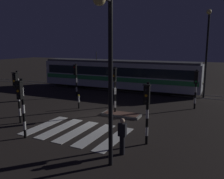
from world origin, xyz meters
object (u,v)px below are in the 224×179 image
object	(u,v)px
traffic_light_corner_near_left	(17,89)
traffic_light_corner_far_right	(196,83)
street_lamp_near_kerb	(108,63)
bollard_island_edge	(79,101)
traffic_light_kerb_mid_left	(21,100)
pedestrian_waiting_at_kerb	(122,136)
street_lamp_trackside_right	(207,44)
traffic_light_corner_far_left	(76,75)
traffic_light_median_centre	(115,83)
tram	(118,74)
traffic_light_corner_near_right	(147,104)

from	to	relation	value
traffic_light_corner_near_left	traffic_light_corner_far_right	distance (m)	12.78
street_lamp_near_kerb	bollard_island_edge	world-z (taller)	street_lamp_near_kerb
traffic_light_kerb_mid_left	pedestrian_waiting_at_kerb	distance (m)	5.64
bollard_island_edge	street_lamp_trackside_right	bearing A→B (deg)	42.37
traffic_light_corner_far_left	pedestrian_waiting_at_kerb	world-z (taller)	traffic_light_corner_far_left
traffic_light_corner_far_right	street_lamp_near_kerb	size ratio (longest dim) A/B	0.46
pedestrian_waiting_at_kerb	traffic_light_median_centre	bearing A→B (deg)	116.93
traffic_light_median_centre	traffic_light_kerb_mid_left	world-z (taller)	traffic_light_median_centre
bollard_island_edge	pedestrian_waiting_at_kerb	bearing A→B (deg)	-44.73
pedestrian_waiting_at_kerb	bollard_island_edge	distance (m)	8.63
traffic_light_median_centre	pedestrian_waiting_at_kerb	distance (m)	6.54
traffic_light_corner_far_right	pedestrian_waiting_at_kerb	bearing A→B (deg)	-102.77
street_lamp_trackside_right	pedestrian_waiting_at_kerb	distance (m)	14.76
traffic_light_median_centre	traffic_light_corner_near_left	xyz separation A→B (m)	(-4.72, -4.32, -0.04)
traffic_light_median_centre	traffic_light_corner_near_left	world-z (taller)	traffic_light_median_centre
traffic_light_corner_far_right	tram	world-z (taller)	tram
street_lamp_near_kerb	tram	xyz separation A→B (m)	(-6.40, 16.01, -2.51)
traffic_light_corner_near_right	traffic_light_corner_far_left	distance (m)	12.55
traffic_light_median_centre	bollard_island_edge	size ratio (longest dim) A/B	3.08
street_lamp_near_kerb	bollard_island_edge	size ratio (longest dim) A/B	6.00
traffic_light_corner_far_right	traffic_light_kerb_mid_left	distance (m)	12.60
traffic_light_median_centre	traffic_light_corner_near_left	distance (m)	6.40
traffic_light_corner_near_left	bollard_island_edge	size ratio (longest dim) A/B	3.02
traffic_light_corner_near_left	pedestrian_waiting_at_kerb	distance (m)	7.86
traffic_light_corner_far_right	traffic_light_corner_far_left	bearing A→B (deg)	179.15
street_lamp_near_kerb	traffic_light_kerb_mid_left	bearing A→B (deg)	170.04
traffic_light_corner_far_left	tram	size ratio (longest dim) A/B	0.18
street_lamp_trackside_right	pedestrian_waiting_at_kerb	size ratio (longest dim) A/B	4.62
street_lamp_trackside_right	tram	xyz separation A→B (m)	(-8.99, 0.69, -3.19)
traffic_light_kerb_mid_left	street_lamp_near_kerb	size ratio (longest dim) A/B	0.48
traffic_light_corner_near_left	pedestrian_waiting_at_kerb	world-z (taller)	traffic_light_corner_near_left
street_lamp_near_kerb	traffic_light_corner_near_left	bearing A→B (deg)	160.03
street_lamp_near_kerb	bollard_island_edge	bearing A→B (deg)	129.17
traffic_light_corner_near_right	pedestrian_waiting_at_kerb	bearing A→B (deg)	-114.97
traffic_light_median_centre	traffic_light_corner_far_left	xyz separation A→B (m)	(-5.85, 4.05, -0.17)
traffic_light_median_centre	tram	xyz separation A→B (m)	(-3.57, 8.94, -0.50)
traffic_light_corner_far_left	tram	xyz separation A→B (m)	(2.27, 4.89, -0.33)
traffic_light_corner_near_right	bollard_island_edge	bearing A→B (deg)	146.02
traffic_light_corner_near_right	street_lamp_trackside_right	xyz separation A→B (m)	(1.84, 12.48, 2.86)
street_lamp_trackside_right	bollard_island_edge	distance (m)	12.50
traffic_light_corner_near_right	traffic_light_corner_far_left	world-z (taller)	traffic_light_corner_near_right
traffic_light_corner_far_left	pedestrian_waiting_at_kerb	size ratio (longest dim) A/B	1.85
traffic_light_kerb_mid_left	tram	distance (m)	15.09
street_lamp_trackside_right	pedestrian_waiting_at_kerb	bearing A→B (deg)	-100.26
traffic_light_corner_near_left	street_lamp_near_kerb	size ratio (longest dim) A/B	0.50
traffic_light_corner_far_right	tram	xyz separation A→B (m)	(-8.64, 5.05, -0.27)
traffic_light_corner_far_left	traffic_light_kerb_mid_left	world-z (taller)	traffic_light_kerb_mid_left
traffic_light_corner_near_left	pedestrian_waiting_at_kerb	size ratio (longest dim) A/B	1.96
traffic_light_corner_near_left	tram	distance (m)	13.32
street_lamp_near_kerb	traffic_light_corner_far_left	bearing A→B (deg)	127.95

